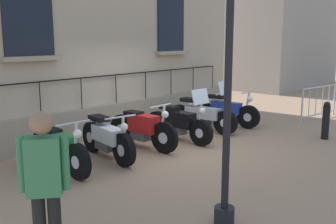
% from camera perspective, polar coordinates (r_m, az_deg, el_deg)
% --- Properties ---
extents(ground_plane, '(60.00, 60.00, 0.00)m').
position_cam_1_polar(ground_plane, '(9.20, 1.24, -5.11)').
color(ground_plane, '#9E7A5B').
extents(building_facade, '(0.82, 10.65, 6.35)m').
position_cam_1_polar(building_facade, '(10.64, -9.37, 13.57)').
color(building_facade, tan).
rests_on(building_facade, ground_plane).
extents(motorcycle_green, '(1.98, 0.69, 1.05)m').
position_cam_1_polar(motorcycle_green, '(7.68, -15.71, -5.29)').
color(motorcycle_green, black).
rests_on(motorcycle_green, ground_plane).
extents(motorcycle_white, '(2.00, 0.76, 1.01)m').
position_cam_1_polar(motorcycle_white, '(8.29, -8.92, -3.94)').
color(motorcycle_white, black).
rests_on(motorcycle_white, ground_plane).
extents(motorcycle_red, '(2.04, 0.70, 1.08)m').
position_cam_1_polar(motorcycle_red, '(8.97, -3.74, -2.44)').
color(motorcycle_red, black).
rests_on(motorcycle_red, ground_plane).
extents(motorcycle_black, '(2.14, 0.64, 1.36)m').
position_cam_1_polar(motorcycle_black, '(9.64, 1.61, -1.62)').
color(motorcycle_black, black).
rests_on(motorcycle_black, ground_plane).
extents(motorcycle_silver, '(2.16, 0.70, 1.43)m').
position_cam_1_polar(motorcycle_silver, '(10.68, 5.02, -0.52)').
color(motorcycle_silver, black).
rests_on(motorcycle_silver, ground_plane).
extents(motorcycle_blue, '(2.17, 0.53, 1.05)m').
position_cam_1_polar(motorcycle_blue, '(11.47, 8.38, 0.12)').
color(motorcycle_blue, black).
rests_on(motorcycle_blue, ground_plane).
extents(lamppost, '(0.31, 0.31, 4.04)m').
position_cam_1_polar(lamppost, '(5.04, 8.91, 7.30)').
color(lamppost, black).
rests_on(lamppost, ground_plane).
extents(crowd_barrier, '(0.36, 1.97, 1.05)m').
position_cam_1_polar(crowd_barrier, '(13.16, 21.35, 1.49)').
color(crowd_barrier, '#B7B7BF').
rests_on(crowd_barrier, ground_plane).
extents(bollard, '(0.18, 0.18, 0.96)m').
position_cam_1_polar(bollard, '(10.55, 22.20, -1.14)').
color(bollard, black).
rests_on(bollard, ground_plane).
extents(pedestrian_standing, '(0.40, 0.43, 1.78)m').
position_cam_1_polar(pedestrian_standing, '(4.35, -17.67, -9.87)').
color(pedestrian_standing, black).
rests_on(pedestrian_standing, ground_plane).
extents(distant_building, '(3.64, 7.39, 8.94)m').
position_cam_1_polar(distant_building, '(22.11, 16.46, 15.41)').
color(distant_building, '#9E9384').
rests_on(distant_building, ground_plane).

